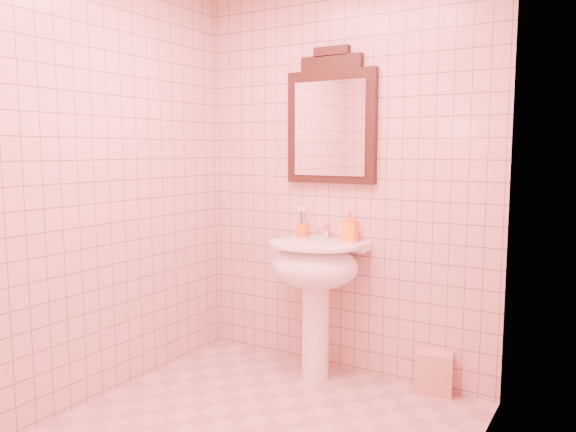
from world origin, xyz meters
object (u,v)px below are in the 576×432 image
Objects in this scene: towel at (434,373)px; pedestal_sink at (315,275)px; mirror at (331,121)px; toothbrush_cup at (302,229)px; soap_dispenser at (350,226)px.

pedestal_sink is at bearing -166.59° from towel.
toothbrush_cup is (-0.18, -0.05, -0.69)m from mirror.
pedestal_sink is 3.46× the size of towel.
soap_dispenser is (0.16, 0.15, 0.30)m from pedestal_sink.
soap_dispenser reaches higher than toothbrush_cup.
soap_dispenser reaches higher than pedestal_sink.
mirror reaches higher than soap_dispenser.
mirror reaches higher than pedestal_sink.
soap_dispenser is at bearing 41.44° from pedestal_sink.
soap_dispenser reaches higher than towel.
towel is at bearing 0.84° from toothbrush_cup.
towel is at bearing -1.26° from soap_dispenser.
pedestal_sink is 0.37m from soap_dispenser.
toothbrush_cup is (-0.18, 0.16, 0.25)m from pedestal_sink.
towel is (0.54, 0.02, -0.83)m from soap_dispenser.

